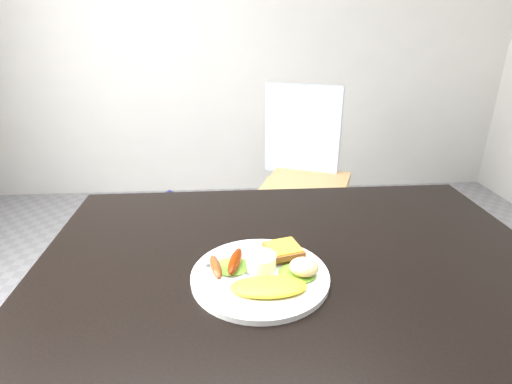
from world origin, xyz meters
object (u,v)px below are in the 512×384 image
object	(u,v)px
person	(173,149)
plate	(260,276)
dining_table	(293,260)
dining_chair	(307,185)

from	to	relation	value
person	plate	size ratio (longest dim) A/B	5.28
dining_table	plate	xyz separation A→B (m)	(-0.09, -0.10, 0.03)
person	dining_chair	bearing A→B (deg)	-171.25
dining_table	person	distance (m)	0.87
dining_chair	person	size ratio (longest dim) A/B	0.27
dining_chair	person	bearing A→B (deg)	-126.95
dining_table	person	xyz separation A→B (m)	(-0.38, 0.78, 0.05)
dining_table	plate	world-z (taller)	plate
person	plate	bearing A→B (deg)	86.27
dining_chair	plate	world-z (taller)	plate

